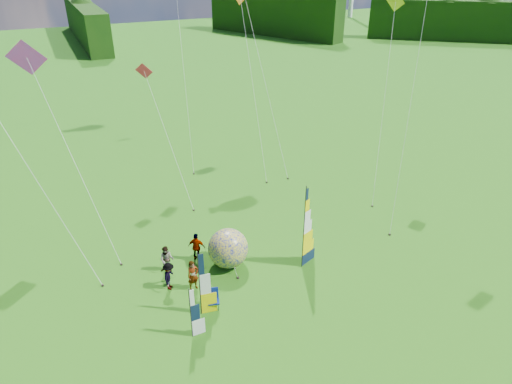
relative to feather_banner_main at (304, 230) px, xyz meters
name	(u,v)px	position (x,y,z in m)	size (l,w,h in m)	color
ground	(306,314)	(-1.83, -3.60, -2.62)	(220.00, 220.00, 0.00)	#3B6D10
treeline_ring	(310,251)	(-1.83, -3.60, 1.38)	(210.00, 210.00, 8.00)	#1B3B0D
feather_banner_main	(304,230)	(0.00, 0.00, 0.00)	(1.41, 0.10, 5.23)	#0D1B38
side_banner_left	(200,285)	(-6.73, -1.27, -0.73)	(1.04, 0.10, 3.78)	#F0DC00
side_banner_far	(191,314)	(-7.64, -2.57, -1.18)	(0.86, 0.10, 2.87)	white
bol_inflatable	(228,248)	(-3.89, 2.01, -1.42)	(2.39, 2.39, 2.39)	#000B7C
spectator_a	(193,275)	(-6.46, 0.80, -1.70)	(0.67, 0.44, 1.84)	#66594C
spectator_b	(167,259)	(-7.37, 2.94, -1.77)	(0.83, 0.41, 1.70)	#66594C
spectator_c	(169,276)	(-7.65, 1.40, -1.78)	(1.09, 0.40, 1.68)	#66594C
spectator_d	(197,247)	(-5.42, 3.30, -1.69)	(1.08, 0.44, 1.84)	#66594C
camp_chair	(213,300)	(-6.01, -1.14, -2.05)	(0.65, 0.65, 1.13)	#051759
kite_whale	(259,47)	(4.73, 15.97, 7.03)	(3.66, 13.98, 19.29)	black
kite_rainbow_delta	(71,147)	(-11.09, 8.59, 3.82)	(6.46, 11.54, 12.88)	#F60028
kite_parafoil	(415,76)	(9.65, 3.27, 7.01)	(8.71, 8.99, 19.25)	#A71A0C
small_kite_red	(168,134)	(-4.38, 12.14, 2.32)	(3.23, 8.30, 9.88)	#F32D43
small_kite_orange	(253,82)	(3.58, 14.64, 4.62)	(3.56, 10.06, 14.48)	orange
small_kite_yellow	(385,95)	(10.82, 7.14, 4.64)	(7.51, 8.73, 14.51)	yellow
small_kite_pink	(28,160)	(-13.36, 6.18, 4.35)	(7.09, 8.45, 13.94)	pink
small_kite_green	(181,36)	(-0.85, 19.32, 7.80)	(4.59, 11.54, 20.84)	#12A323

